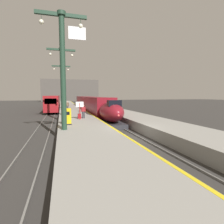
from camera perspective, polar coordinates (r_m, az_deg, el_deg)
ground_plane at (r=16.31m, az=6.40°, el=-8.52°), size 260.00×260.00×0.00m
platform_left at (r=39.56m, az=-13.11°, el=0.37°), size 4.80×110.00×1.05m
platform_right at (r=40.79m, az=-1.68°, el=0.66°), size 4.80×110.00×1.05m
platform_left_safety_stripe at (r=39.70m, az=-9.84°, el=1.22°), size 0.20×107.80×0.01m
rail_main_left at (r=42.63m, az=-8.86°, el=0.18°), size 0.08×110.00×0.12m
rail_main_right at (r=42.84m, az=-6.87°, el=0.23°), size 0.08×110.00×0.12m
rail_secondary_left at (r=42.38m, az=-19.79°, el=-0.11°), size 0.08×110.00×0.12m
rail_secondary_right at (r=42.31m, az=-17.76°, el=-0.05°), size 0.08×110.00×0.12m
highspeed_train_main at (r=37.28m, az=-6.71°, el=2.34°), size 2.92×37.57×3.60m
regional_train_adjacent at (r=54.59m, az=-18.26°, el=3.29°), size 2.85×36.60×3.80m
station_column_near at (r=15.37m, az=-15.52°, el=16.13°), size 4.00×0.68×9.47m
station_column_mid at (r=27.05m, az=-15.94°, el=11.35°), size 4.00×0.68×9.62m
station_column_far at (r=41.47m, az=-16.04°, el=9.17°), size 4.00×0.68×9.55m
passenger_near_edge at (r=22.27m, az=-9.26°, el=0.52°), size 0.57×0.25×1.69m
passenger_mid_platform at (r=35.05m, az=-14.21°, el=2.20°), size 0.55×0.32×1.69m
passenger_far_waiting at (r=31.28m, az=-9.65°, el=1.91°), size 0.29×0.56×1.69m
rolling_suitcase at (r=22.13m, az=-10.51°, el=-1.32°), size 0.40×0.22×0.98m
ticket_machine_yellow at (r=17.73m, az=-14.25°, el=-1.64°), size 0.76×0.62×1.60m
departure_info_board at (r=21.16m, az=-10.42°, el=1.64°), size 0.90×0.10×2.12m
terminus_back_wall at (r=116.81m, az=-13.24°, el=6.82°), size 36.00×2.00×14.00m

